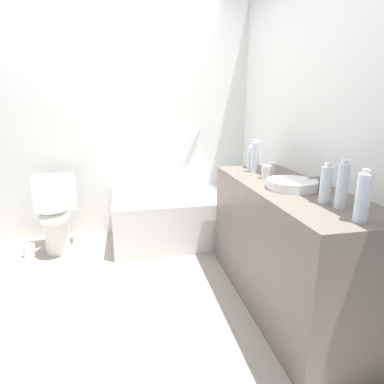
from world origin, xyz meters
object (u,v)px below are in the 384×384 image
water_bottle_0 (255,157)px  water_bottle_2 (342,185)px  toilet (55,213)px  sink_basin (292,184)px  sink_faucet (318,182)px  drinking_glass_1 (271,169)px  bathtub (183,216)px  water_bottle_3 (363,197)px  toilet_paper_roll (29,251)px  water_bottle_1 (326,184)px  drinking_glass_0 (266,172)px  water_bottle_4 (251,157)px

water_bottle_0 → water_bottle_2: bearing=-85.4°
toilet → sink_basin: sink_basin is taller
sink_faucet → drinking_glass_1: drinking_glass_1 is taller
bathtub → water_bottle_3: bathtub is taller
sink_faucet → water_bottle_3: 0.65m
toilet → toilet_paper_roll: size_ratio=6.30×
water_bottle_1 → drinking_glass_0: size_ratio=2.28×
water_bottle_0 → water_bottle_1: water_bottle_0 is taller
water_bottle_1 → toilet: bearing=137.5°
drinking_glass_1 → toilet_paper_roll: 2.37m
water_bottle_1 → sink_basin: bearing=93.8°
water_bottle_3 → water_bottle_4: (-0.01, 1.34, -0.02)m
bathtub → sink_faucet: 1.61m
water_bottle_3 → water_bottle_0: bearing=91.9°
water_bottle_2 → sink_faucet: bearing=71.6°
drinking_glass_0 → toilet_paper_roll: drinking_glass_0 is taller
sink_basin → drinking_glass_0: bearing=96.1°
toilet_paper_roll → sink_basin: bearing=-31.0°
water_bottle_2 → toilet_paper_roll: size_ratio=2.15×
sink_faucet → drinking_glass_0: drinking_glass_0 is taller
sink_faucet → water_bottle_4: water_bottle_4 is taller
water_bottle_1 → water_bottle_2: water_bottle_2 is taller
water_bottle_2 → toilet: bearing=136.3°
bathtub → water_bottle_1: bearing=-72.3°
bathtub → water_bottle_0: water_bottle_0 is taller
drinking_glass_1 → toilet_paper_roll: size_ratio=0.81×
bathtub → drinking_glass_1: size_ratio=14.57×
sink_basin → drinking_glass_0: size_ratio=3.24×
water_bottle_0 → toilet_paper_roll: (-1.98, 0.64, -0.94)m
water_bottle_1 → water_bottle_3: size_ratio=0.91×
water_bottle_0 → water_bottle_1: size_ratio=1.16×
water_bottle_4 → drinking_glass_0: bearing=-94.6°
drinking_glass_1 → toilet_paper_roll: drinking_glass_1 is taller
water_bottle_1 → drinking_glass_1: size_ratio=2.33×
water_bottle_2 → drinking_glass_1: 0.85m
water_bottle_1 → bathtub: bearing=107.7°
water_bottle_0 → water_bottle_4: bearing=80.8°
toilet → water_bottle_3: 2.69m
water_bottle_1 → drinking_glass_0: (-0.06, 0.64, -0.06)m
sink_basin → water_bottle_3: 0.63m
sink_faucet → water_bottle_1: bearing=-117.8°
sink_faucet → drinking_glass_1: (-0.13, 0.43, 0.02)m
water_bottle_0 → water_bottle_2: 0.99m
water_bottle_2 → drinking_glass_1: water_bottle_2 is taller
toilet → water_bottle_3: (1.77, -1.93, 0.60)m
bathtub → water_bottle_2: (0.55, -1.73, 0.73)m
water_bottle_3 → drinking_glass_0: bearing=92.8°
water_bottle_1 → sink_faucet: bearing=62.2°
water_bottle_2 → drinking_glass_0: bearing=96.6°
water_bottle_0 → drinking_glass_1: (0.08, -0.14, -0.07)m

